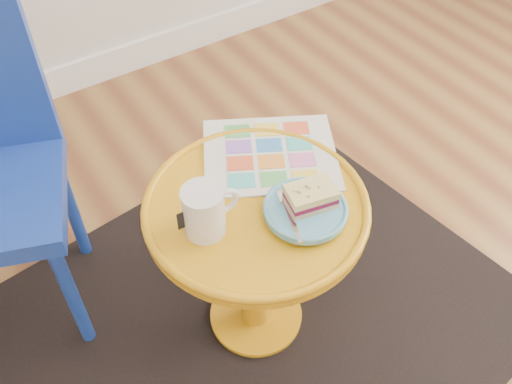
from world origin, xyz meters
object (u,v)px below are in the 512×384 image
side_table (256,242)px  newspaper (270,154)px  plate (305,210)px  mug (205,210)px

side_table → newspaper: bearing=44.6°
side_table → plate: 0.18m
newspaper → plate: (-0.04, -0.19, 0.01)m
side_table → plate: plate is taller
newspaper → mug: mug is taller
newspaper → mug: bearing=-125.8°
side_table → plate: (0.07, -0.08, 0.15)m
newspaper → plate: size_ratio=1.74×
plate → newspaper: bearing=77.3°
mug → plate: 0.21m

